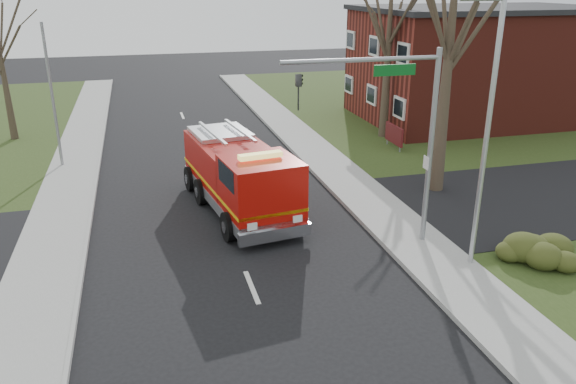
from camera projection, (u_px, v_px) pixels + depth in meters
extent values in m
plane|color=black|center=(252.00, 287.00, 17.10)|extent=(120.00, 120.00, 0.00)
cube|color=gray|center=(435.00, 261.00, 18.58)|extent=(2.40, 80.00, 0.15)
cube|color=gray|center=(33.00, 315.00, 15.57)|extent=(2.40, 80.00, 0.15)
cube|color=maroon|center=(480.00, 66.00, 36.73)|extent=(15.00, 10.00, 7.00)
cube|color=black|center=(487.00, 9.00, 35.46)|extent=(15.40, 10.40, 0.30)
cube|color=silver|center=(372.00, 95.00, 35.43)|extent=(0.12, 1.40, 1.20)
cube|color=#501216|center=(394.00, 134.00, 30.62)|extent=(0.12, 2.00, 1.00)
cylinder|color=gray|center=(400.00, 146.00, 30.06)|extent=(0.08, 0.08, 0.90)
cylinder|color=gray|center=(387.00, 139.00, 31.51)|extent=(0.08, 0.08, 0.90)
ellipsoid|color=#353C15|center=(530.00, 250.00, 18.17)|extent=(2.80, 2.00, 0.90)
cone|color=#392D21|center=(449.00, 53.00, 22.71)|extent=(0.64, 0.64, 12.00)
cone|color=#392D21|center=(388.00, 47.00, 31.47)|extent=(0.56, 0.56, 10.50)
cone|color=#392D21|center=(1.00, 62.00, 31.16)|extent=(0.44, 0.44, 9.00)
cylinder|color=gray|center=(430.00, 151.00, 18.83)|extent=(0.18, 0.18, 6.80)
cylinder|color=gray|center=(362.00, 60.00, 17.11)|extent=(5.20, 0.14, 0.14)
cube|color=#0C591E|center=(395.00, 70.00, 17.50)|extent=(1.40, 0.06, 0.35)
imported|color=black|center=(299.00, 74.00, 16.75)|extent=(0.22, 0.18, 1.10)
cylinder|color=#B7BABF|center=(486.00, 142.00, 16.91)|extent=(0.16, 0.16, 8.40)
cylinder|color=gray|center=(53.00, 98.00, 26.87)|extent=(0.14, 0.14, 7.00)
cube|color=#AB0E07|center=(230.00, 165.00, 23.44)|extent=(3.27, 5.44, 2.07)
cube|color=#AB0E07|center=(261.00, 191.00, 20.16)|extent=(2.90, 2.90, 2.37)
cube|color=#B7BABF|center=(239.00, 193.00, 22.71)|extent=(3.65, 7.99, 0.44)
cube|color=#E5B20C|center=(239.00, 181.00, 22.52)|extent=(3.66, 7.99, 0.12)
cube|color=black|center=(272.00, 181.00, 18.96)|extent=(2.26, 0.42, 0.84)
cube|color=#E5D866|center=(260.00, 156.00, 19.69)|extent=(1.61, 0.57, 0.18)
cylinder|color=black|center=(229.00, 227.00, 20.00)|extent=(0.50, 1.12, 1.09)
cylinder|color=black|center=(295.00, 216.00, 20.95)|extent=(0.50, 1.12, 1.09)
cylinder|color=black|center=(191.00, 179.00, 24.84)|extent=(0.50, 1.12, 1.09)
cylinder|color=black|center=(245.00, 171.00, 25.78)|extent=(0.50, 1.12, 1.09)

